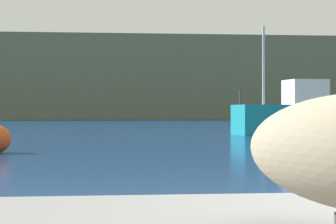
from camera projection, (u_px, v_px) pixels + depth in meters
The scene contains 2 objects.
hillside_backdrop at pixel (125, 79), 75.32m from camera, with size 140.00×14.46×9.94m, color #5B664C.
fishing_boat_teal at pixel (302, 115), 29.04m from camera, with size 6.72×2.85×5.25m.
Camera 1 is at (-1.85, -3.03, 1.25)m, focal length 63.58 mm.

